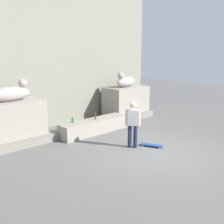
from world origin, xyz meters
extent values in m
plane|color=#605E5B|center=(0.00, 0.00, 0.00)|extent=(40.00, 40.00, 0.00)
cube|color=gray|center=(0.00, 5.59, 3.31)|extent=(10.53, 0.60, 6.62)
cube|color=gray|center=(-3.03, 4.33, 0.80)|extent=(2.28, 1.29, 1.59)
cube|color=gray|center=(3.03, 4.33, 0.80)|extent=(2.28, 1.29, 1.59)
ellipsoid|color=#A49593|center=(-3.03, 4.33, 1.85)|extent=(1.62, 0.62, 0.52)
sphere|color=#A49593|center=(-2.48, 4.35, 2.21)|extent=(0.32, 0.32, 0.32)
ellipsoid|color=#A49593|center=(3.03, 4.33, 1.85)|extent=(1.69, 0.93, 0.52)
sphere|color=#A49593|center=(2.50, 4.20, 2.21)|extent=(0.32, 0.32, 0.32)
cube|color=gray|center=(0.00, 3.23, 0.29)|extent=(3.17, 0.72, 0.58)
cylinder|color=#1E233F|center=(-0.15, 1.04, 0.41)|extent=(0.14, 0.14, 0.82)
cylinder|color=#1E233F|center=(-0.03, 0.89, 0.41)|extent=(0.14, 0.14, 0.82)
cube|color=silver|center=(-0.09, 0.97, 1.10)|extent=(0.38, 0.41, 0.56)
sphere|color=beige|center=(-0.09, 0.97, 1.55)|extent=(0.23, 0.23, 0.23)
cylinder|color=beige|center=(-0.23, 1.14, 1.09)|extent=(0.09, 0.09, 0.58)
cylinder|color=beige|center=(0.05, 0.79, 1.09)|extent=(0.09, 0.09, 0.58)
cube|color=navy|center=(0.46, 0.52, 0.07)|extent=(0.52, 0.81, 0.02)
cylinder|color=white|center=(0.65, 0.28, 0.03)|extent=(0.05, 0.06, 0.06)
cylinder|color=white|center=(0.52, 0.22, 0.03)|extent=(0.05, 0.06, 0.06)
cylinder|color=white|center=(0.39, 0.82, 0.03)|extent=(0.05, 0.06, 0.06)
cylinder|color=white|center=(0.27, 0.77, 0.03)|extent=(0.05, 0.06, 0.06)
cylinder|color=#1E722D|center=(-0.95, 3.43, 0.68)|extent=(0.08, 0.08, 0.19)
cylinder|color=#1E722D|center=(-0.95, 3.43, 0.80)|extent=(0.03, 0.03, 0.06)
cylinder|color=yellow|center=(-0.95, 3.43, 0.84)|extent=(0.04, 0.04, 0.01)
cylinder|color=#593314|center=(0.06, 3.21, 0.70)|extent=(0.07, 0.07, 0.23)
cylinder|color=#593314|center=(0.06, 3.21, 0.84)|extent=(0.03, 0.03, 0.06)
cylinder|color=yellow|center=(0.06, 3.21, 0.88)|extent=(0.04, 0.04, 0.01)
cube|color=gray|center=(0.00, 3.66, 0.14)|extent=(8.35, 0.50, 0.28)
camera|label=1|loc=(-6.57, -4.97, 3.31)|focal=41.47mm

